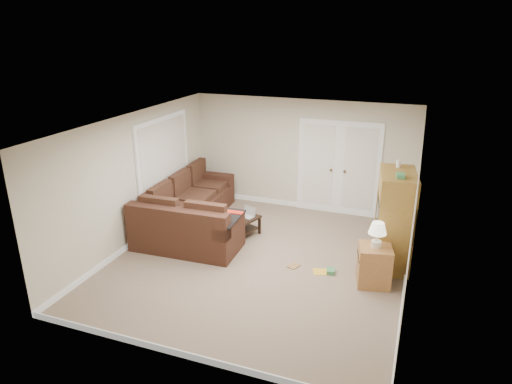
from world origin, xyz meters
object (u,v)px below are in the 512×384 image
at_px(tv_armoire, 394,219).
at_px(side_cabinet, 374,262).
at_px(sectional_sofa, 190,214).
at_px(coffee_table, 238,228).

distance_m(tv_armoire, side_cabinet, 0.93).
bearing_deg(sectional_sofa, coffee_table, -1.87).
distance_m(sectional_sofa, coffee_table, 1.07).
xyz_separation_m(coffee_table, tv_armoire, (2.91, -0.01, 0.64)).
bearing_deg(sectional_sofa, tv_armoire, -2.10).
height_order(sectional_sofa, side_cabinet, side_cabinet).
bearing_deg(tv_armoire, sectional_sofa, 172.54).
bearing_deg(coffee_table, side_cabinet, 1.63).
relative_size(sectional_sofa, tv_armoire, 1.68).
bearing_deg(coffee_table, sectional_sofa, -161.91).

